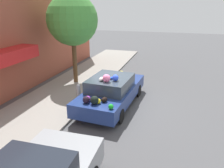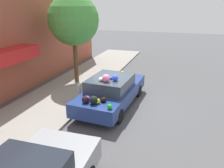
{
  "view_description": "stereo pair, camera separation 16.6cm",
  "coord_description": "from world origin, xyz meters",
  "views": [
    {
      "loc": [
        -8.58,
        -2.6,
        4.21
      ],
      "look_at": [
        0.0,
        0.02,
        0.99
      ],
      "focal_mm": 35.0,
      "sensor_mm": 36.0,
      "label": 1
    },
    {
      "loc": [
        -8.53,
        -2.75,
        4.21
      ],
      "look_at": [
        0.0,
        0.02,
        0.99
      ],
      "focal_mm": 35.0,
      "sensor_mm": 36.0,
      "label": 2
    }
  ],
  "objects": [
    {
      "name": "ground_plane",
      "position": [
        0.0,
        0.0,
        0.0
      ],
      "size": [
        60.0,
        60.0,
        0.0
      ],
      "primitive_type": "plane",
      "color": "#4C4C4F"
    },
    {
      "name": "art_car",
      "position": [
        -0.07,
        0.02,
        0.7
      ],
      "size": [
        4.63,
        2.11,
        1.67
      ],
      "rotation": [
        0.0,
        0.0,
        -0.06
      ],
      "color": "navy",
      "rests_on": "ground"
    },
    {
      "name": "building_facade",
      "position": [
        -0.07,
        4.92,
        3.04
      ],
      "size": [
        18.0,
        1.2,
        6.17
      ],
      "color": "#9E4C38",
      "rests_on": "ground"
    },
    {
      "name": "fire_hydrant",
      "position": [
        0.04,
        1.67,
        0.45
      ],
      "size": [
        0.2,
        0.2,
        0.7
      ],
      "color": "#B2B2B7",
      "rests_on": "sidewalk_curb"
    },
    {
      "name": "street_tree",
      "position": [
        2.17,
        2.84,
        3.51
      ],
      "size": [
        2.69,
        2.69,
        4.76
      ],
      "color": "brown",
      "rests_on": "sidewalk_curb"
    },
    {
      "name": "sidewalk_curb",
      "position": [
        0.0,
        2.7,
        0.05
      ],
      "size": [
        24.0,
        3.2,
        0.1
      ],
      "color": "gray",
      "rests_on": "ground"
    }
  ]
}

